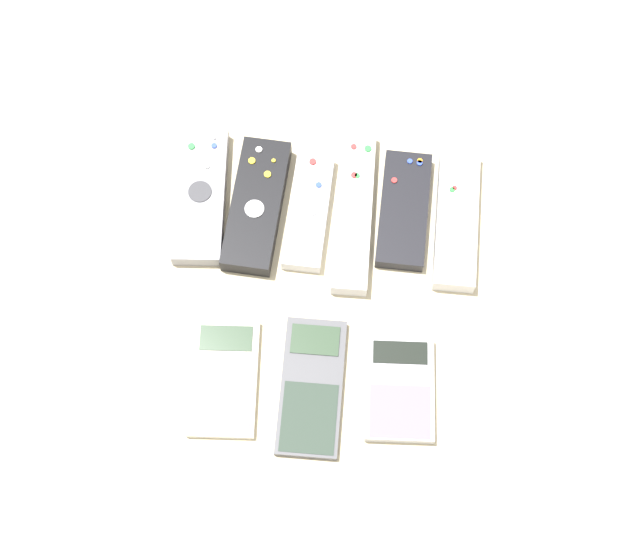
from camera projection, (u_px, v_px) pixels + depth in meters
name	position (u px, v px, depth m)	size (l,w,h in m)	color
ground_plane	(318.00, 306.00, 1.05)	(3.00, 3.00, 0.00)	beige
remote_0	(201.00, 196.00, 1.09)	(0.07, 0.18, 0.02)	gray
remote_1	(257.00, 206.00, 1.09)	(0.07, 0.18, 0.03)	black
remote_2	(309.00, 211.00, 1.09)	(0.05, 0.15, 0.02)	silver
remote_3	(354.00, 211.00, 1.08)	(0.04, 0.21, 0.02)	silver
remote_4	(404.00, 210.00, 1.09)	(0.06, 0.15, 0.02)	black
remote_5	(456.00, 219.00, 1.08)	(0.05, 0.18, 0.03)	silver
calculator_0	(224.00, 378.00, 1.02)	(0.08, 0.14, 0.01)	beige
calculator_1	(311.00, 387.00, 1.01)	(0.07, 0.16, 0.01)	#4C4C51
calculator_2	(400.00, 389.00, 1.01)	(0.08, 0.12, 0.02)	#B2B2B7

